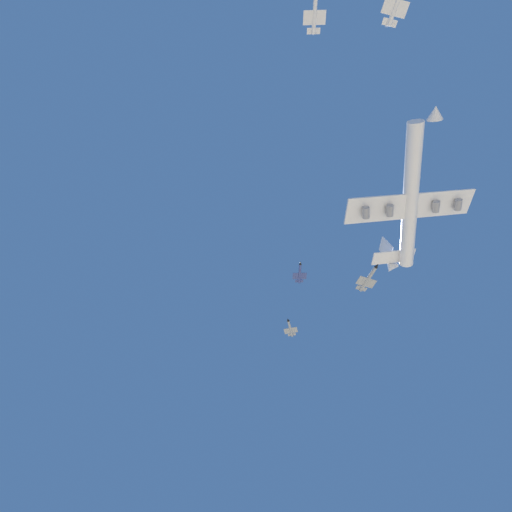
{
  "coord_description": "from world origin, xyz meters",
  "views": [
    {
      "loc": [
        31.42,
        63.74,
        1.81
      ],
      "look_at": [
        -17.42,
        65.26,
        73.63
      ],
      "focal_mm": 24.52,
      "sensor_mm": 36.0,
      "label": 1
    }
  ],
  "objects_px": {
    "chase_jet_left_wing": "(397,1)",
    "chase_jet_trailing": "(368,279)",
    "chase_jet_right_wing": "(300,273)",
    "chase_jet_lead": "(290,328)",
    "chase_jet_high_escort": "(315,12)",
    "carrier_jet": "(410,204)"
  },
  "relations": [
    {
      "from": "chase_jet_left_wing",
      "to": "chase_jet_trailing",
      "type": "relative_size",
      "value": 1.0
    },
    {
      "from": "chase_jet_right_wing",
      "to": "chase_jet_trailing",
      "type": "distance_m",
      "value": 57.28
    },
    {
      "from": "chase_jet_lead",
      "to": "chase_jet_left_wing",
      "type": "bearing_deg",
      "value": 21.97
    },
    {
      "from": "chase_jet_right_wing",
      "to": "chase_jet_trailing",
      "type": "height_order",
      "value": "chase_jet_right_wing"
    },
    {
      "from": "chase_jet_high_escort",
      "to": "chase_jet_trailing",
      "type": "bearing_deg",
      "value": 165.12
    },
    {
      "from": "chase_jet_trailing",
      "to": "carrier_jet",
      "type": "bearing_deg",
      "value": 20.5
    },
    {
      "from": "chase_jet_lead",
      "to": "chase_jet_left_wing",
      "type": "relative_size",
      "value": 1.0
    },
    {
      "from": "chase_jet_right_wing",
      "to": "chase_jet_high_escort",
      "type": "relative_size",
      "value": 1.0
    },
    {
      "from": "carrier_jet",
      "to": "chase_jet_high_escort",
      "type": "distance_m",
      "value": 84.12
    },
    {
      "from": "chase_jet_right_wing",
      "to": "chase_jet_high_escort",
      "type": "xyz_separation_m",
      "value": [
        122.78,
        -8.27,
        -10.38
      ]
    },
    {
      "from": "chase_jet_left_wing",
      "to": "chase_jet_right_wing",
      "type": "bearing_deg",
      "value": 176.92
    },
    {
      "from": "chase_jet_left_wing",
      "to": "chase_jet_trailing",
      "type": "height_order",
      "value": "chase_jet_left_wing"
    },
    {
      "from": "carrier_jet",
      "to": "chase_jet_lead",
      "type": "bearing_deg",
      "value": -151.99
    },
    {
      "from": "carrier_jet",
      "to": "chase_jet_left_wing",
      "type": "height_order",
      "value": "carrier_jet"
    },
    {
      "from": "chase_jet_trailing",
      "to": "chase_jet_high_escort",
      "type": "height_order",
      "value": "chase_jet_high_escort"
    },
    {
      "from": "chase_jet_lead",
      "to": "chase_jet_right_wing",
      "type": "xyz_separation_m",
      "value": [
        32.51,
        3.59,
        11.68
      ]
    },
    {
      "from": "carrier_jet",
      "to": "chase_jet_lead",
      "type": "xyz_separation_m",
      "value": [
        -87.63,
        -44.24,
        8.96
      ]
    },
    {
      "from": "carrier_jet",
      "to": "chase_jet_trailing",
      "type": "xyz_separation_m",
      "value": [
        -24.51,
        -19.32,
        -22.82
      ]
    },
    {
      "from": "chase_jet_right_wing",
      "to": "chase_jet_high_escort",
      "type": "bearing_deg",
      "value": -1.12
    },
    {
      "from": "carrier_jet",
      "to": "chase_jet_left_wing",
      "type": "bearing_deg",
      "value": -18.71
    },
    {
      "from": "chase_jet_left_wing",
      "to": "chase_jet_trailing",
      "type": "distance_m",
      "value": 97.3
    },
    {
      "from": "chase_jet_left_wing",
      "to": "chase_jet_high_escort",
      "type": "relative_size",
      "value": 1.01
    }
  ]
}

